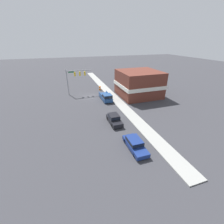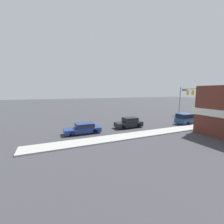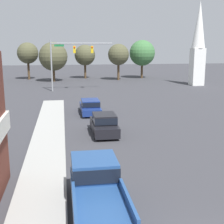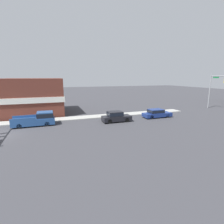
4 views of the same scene
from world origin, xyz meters
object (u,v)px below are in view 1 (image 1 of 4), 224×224
(car_lead, at_px, (114,119))
(construction_barrel, at_px, (100,88))
(car_second_ahead, at_px, (135,144))
(pickup_truck_parked, at_px, (106,97))

(car_lead, height_order, construction_barrel, car_lead)
(car_second_ahead, bearing_deg, car_lead, -86.82)
(construction_barrel, bearing_deg, pickup_truck_parked, 85.87)
(car_lead, bearing_deg, construction_barrel, -96.93)
(car_lead, distance_m, construction_barrel, 20.05)
(car_second_ahead, height_order, construction_barrel, car_second_ahead)
(car_lead, xyz_separation_m, car_second_ahead, (-0.42, 7.49, -0.08))
(car_lead, distance_m, pickup_truck_parked, 11.22)
(construction_barrel, bearing_deg, car_lead, 83.07)
(car_lead, height_order, car_second_ahead, car_lead)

